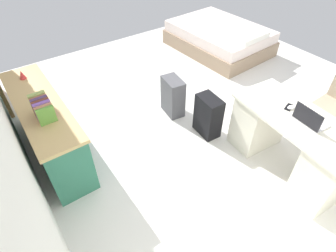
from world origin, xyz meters
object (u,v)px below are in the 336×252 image
Objects in this scene: desk at (290,143)px; office_chair at (335,110)px; figurine_small at (22,75)px; cell_phone_by_mouse at (289,107)px; bed at (219,38)px; suitcase_black at (208,116)px; laptop at (310,119)px; suitcase_spare_grey at (173,96)px; computer_mouse at (291,107)px; credenza at (48,128)px.

desk is 0.93m from office_chair.
cell_phone_by_mouse is at bearing -135.40° from figurine_small.
office_chair is 2.79m from bed.
figurine_small is at bearing 51.93° from office_chair.
laptop is at bearing -157.17° from suitcase_black.
computer_mouse is (-1.45, -0.54, 0.48)m from suitcase_spare_grey.
cell_phone_by_mouse is at bearing -126.79° from credenza.
suitcase_black is at bearing 133.30° from bed.
figurine_small reaches higher than credenza.
office_chair is 1.66× the size of suitcase_spare_grey.
desk is at bearing 146.07° from cell_phone_by_mouse.
bed is (2.75, -1.51, -0.15)m from desk.
laptop is at bearing 151.96° from bed.
office_chair reaches higher than suitcase_black.
credenza is 5.48× the size of laptop.
figurine_small reaches higher than cell_phone_by_mouse.
cell_phone_by_mouse is (0.19, -0.06, 0.36)m from desk.
figurine_small is (0.60, 0.00, 0.44)m from credenza.
bed is 3.75m from figurine_small.
cell_phone_by_mouse is at bearing -16.60° from desk.
credenza is (1.86, 2.18, -0.00)m from desk.
suitcase_spare_grey is at bearing 16.39° from desk.
suitcase_black is at bearing -115.60° from credenza.
office_chair is 3.62m from credenza.
office_chair is 9.40× the size of computer_mouse.
figurine_small reaches higher than suitcase_black.
cell_phone_by_mouse is at bearing 17.75° from computer_mouse.
computer_mouse is at bearing 150.74° from bed.
suitcase_spare_grey is at bearing 15.51° from laptop.
desk is at bearing 151.24° from bed.
bed is at bearing -11.88° from office_chair.
laptop is 0.29m from cell_phone_by_mouse.
desk is 14.93× the size of computer_mouse.
desk is at bearing -138.43° from figurine_small.
suitcase_black is 4.22× the size of cell_phone_by_mouse.
cell_phone_by_mouse reaches higher than bed.
office_chair is 1.02m from laptop.
desk is 4.55× the size of laptop.
desk is at bearing -155.53° from suitcase_black.
credenza is at bearing 68.97° from suitcase_black.
laptop is at bearing -156.93° from suitcase_spare_grey.
bed is at bearing -24.15° from computer_mouse.
desk is 3.14m from bed.
computer_mouse is (0.26, -0.06, -0.03)m from laptop.
desk is 2.60× the size of suitcase_black.
figurine_small is at bearing 41.57° from desk.
office_chair is at bearing -120.62° from credenza.
computer_mouse is (0.15, 0.87, 0.35)m from office_chair.
computer_mouse reaches higher than desk.
suitcase_black is 1.04m from computer_mouse.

